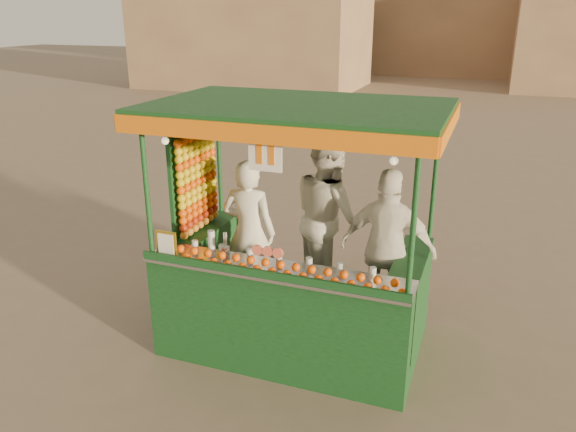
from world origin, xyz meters
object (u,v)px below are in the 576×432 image
(vendor_left, at_px, (249,232))
(vendor_middle, at_px, (329,217))
(juice_cart, at_px, (286,275))
(vendor_right, at_px, (388,249))

(vendor_left, bearing_deg, vendor_middle, -154.12)
(juice_cart, bearing_deg, vendor_middle, 72.07)
(vendor_right, bearing_deg, vendor_middle, -25.40)
(juice_cart, height_order, vendor_left, juice_cart)
(vendor_middle, xyz_separation_m, vendor_right, (0.73, -0.38, -0.12))
(juice_cart, xyz_separation_m, vendor_left, (-0.54, 0.29, 0.29))
(vendor_middle, distance_m, vendor_right, 0.84)
(juice_cart, relative_size, vendor_right, 1.70)
(vendor_middle, bearing_deg, vendor_left, 82.14)
(vendor_left, distance_m, vendor_right, 1.51)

